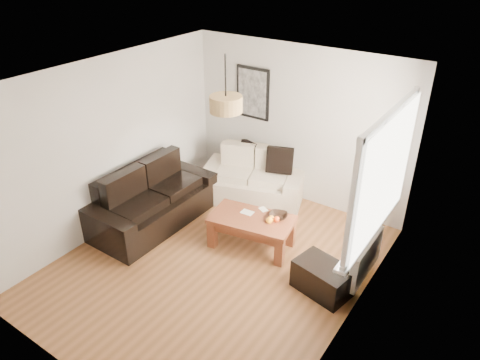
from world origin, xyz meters
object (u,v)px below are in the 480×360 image
Objects in this scene: sofa_leather at (153,197)px; ottoman at (323,278)px; coffee_table at (252,232)px; loveseat_cream at (253,176)px.

sofa_leather reaches higher than ottoman.
ottoman is (2.88, 0.05, -0.24)m from sofa_leather.
sofa_leather is 1.73× the size of coffee_table.
sofa_leather is at bearing -179.09° from ottoman.
sofa_leather reaches higher than coffee_table.
coffee_table is at bearing -76.30° from loveseat_cream.
ottoman is at bearing -54.51° from loveseat_cream.
coffee_table reaches higher than ottoman.
loveseat_cream is 0.83× the size of sofa_leather.
sofa_leather is at bearing -139.40° from loveseat_cream.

